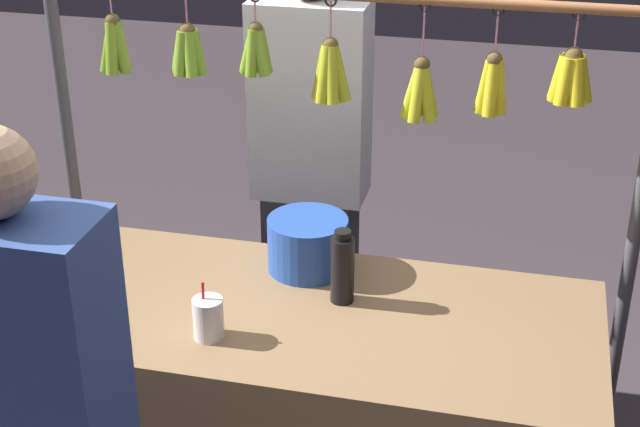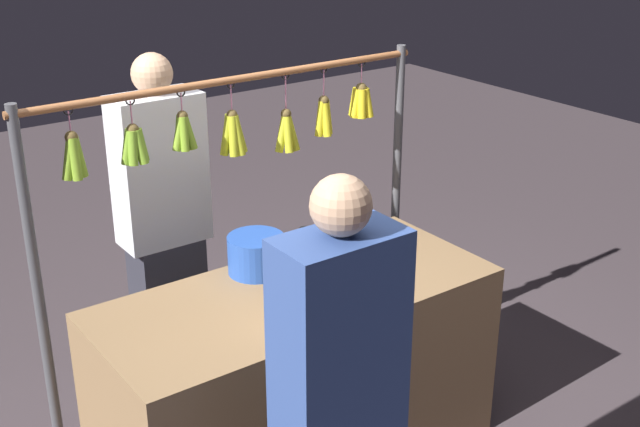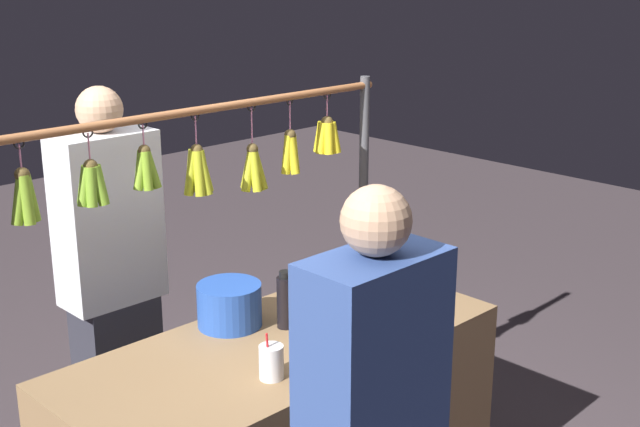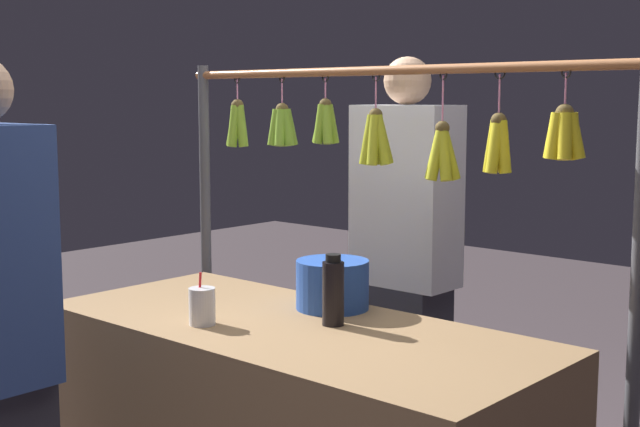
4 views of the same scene
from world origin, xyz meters
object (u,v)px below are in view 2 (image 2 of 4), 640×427
Objects in this scene: vendor_person at (164,234)px; customer_person at (339,426)px; blue_bucket at (256,254)px; drink_cup at (279,310)px; water_bottle at (305,254)px.

vendor_person is 1.03× the size of customer_person.
customer_person is at bearing 71.74° from blue_bucket.
customer_person reaches higher than drink_cup.
blue_bucket is 1.49× the size of drink_cup.
water_bottle is at bearing -118.92° from customer_person.
blue_bucket reaches higher than drink_cup.
blue_bucket is at bearing 103.09° from vendor_person.
vendor_person is at bearing -91.45° from drink_cup.
drink_cup is at bearing 68.75° from blue_bucket.
customer_person is (0.20, 1.67, -0.02)m from vendor_person.
water_bottle is 0.92× the size of blue_bucket.
vendor_person reaches higher than water_bottle.
water_bottle is 0.13× the size of customer_person.
blue_bucket is 0.47m from drink_cup.
blue_bucket is 0.14× the size of vendor_person.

